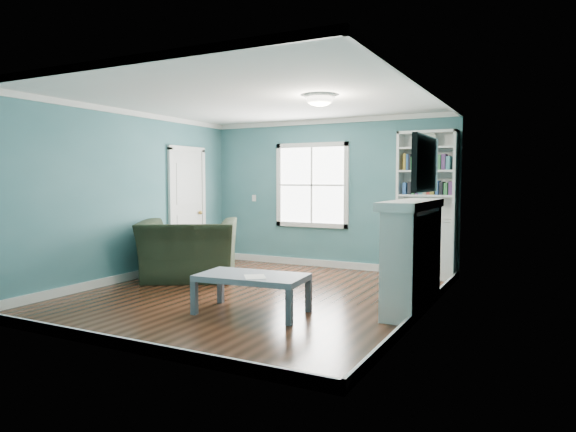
% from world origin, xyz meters
% --- Properties ---
extents(floor, '(5.00, 5.00, 0.00)m').
position_xyz_m(floor, '(0.00, 0.00, 0.00)').
color(floor, black).
rests_on(floor, ground).
extents(room_walls, '(5.00, 5.00, 5.00)m').
position_xyz_m(room_walls, '(0.00, 0.00, 1.58)').
color(room_walls, '#346A71').
rests_on(room_walls, ground).
extents(trim, '(4.50, 5.00, 2.60)m').
position_xyz_m(trim, '(0.00, 0.00, 1.24)').
color(trim, white).
rests_on(trim, ground).
extents(window, '(1.40, 0.06, 1.50)m').
position_xyz_m(window, '(-0.30, 2.49, 1.45)').
color(window, white).
rests_on(window, room_walls).
extents(bookshelf, '(0.90, 0.35, 2.31)m').
position_xyz_m(bookshelf, '(1.77, 2.30, 0.92)').
color(bookshelf, silver).
rests_on(bookshelf, ground).
extents(fireplace, '(0.44, 1.58, 1.30)m').
position_xyz_m(fireplace, '(2.08, 0.20, 0.64)').
color(fireplace, black).
rests_on(fireplace, ground).
extents(tv, '(0.06, 1.10, 0.65)m').
position_xyz_m(tv, '(2.20, 0.20, 1.72)').
color(tv, black).
rests_on(tv, fireplace).
extents(door, '(0.12, 0.98, 2.17)m').
position_xyz_m(door, '(-2.22, 1.40, 1.07)').
color(door, silver).
rests_on(door, ground).
extents(ceiling_fixture, '(0.38, 0.38, 0.15)m').
position_xyz_m(ceiling_fixture, '(0.90, 0.10, 2.55)').
color(ceiling_fixture, white).
rests_on(ceiling_fixture, room_walls).
extents(light_switch, '(0.08, 0.01, 0.12)m').
position_xyz_m(light_switch, '(-1.50, 2.48, 1.20)').
color(light_switch, white).
rests_on(light_switch, room_walls).
extents(recliner, '(1.69, 1.51, 1.24)m').
position_xyz_m(recliner, '(-1.45, 0.46, 0.62)').
color(recliner, black).
rests_on(recliner, ground).
extents(coffee_table, '(1.30, 0.79, 0.45)m').
position_xyz_m(coffee_table, '(0.46, -0.82, 0.39)').
color(coffee_table, '#4B505A').
rests_on(coffee_table, ground).
extents(paper_sheet, '(0.36, 0.37, 0.00)m').
position_xyz_m(paper_sheet, '(0.57, -0.93, 0.45)').
color(paper_sheet, white).
rests_on(paper_sheet, coffee_table).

